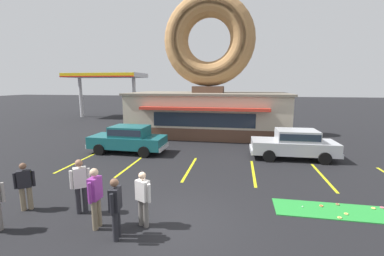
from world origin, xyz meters
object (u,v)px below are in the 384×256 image
(golf_ball, at_px, (302,207))
(trash_bin, at_px, (132,132))
(pedestrian_beanie_man, at_px, (80,183))
(pedestrian_leather_jacket_man, at_px, (25,184))
(car_teal, at_px, (128,138))
(pedestrian_crossing_woman, at_px, (143,197))
(pedestrian_hooded_kid, at_px, (95,195))
(car_silver, at_px, (294,143))
(pedestrian_clipboard_woman, at_px, (116,206))

(golf_ball, height_order, trash_bin, trash_bin)
(pedestrian_beanie_man, bearing_deg, golf_ball, 12.82)
(golf_ball, height_order, pedestrian_leather_jacket_man, pedestrian_leather_jacket_man)
(car_teal, height_order, pedestrian_crossing_woman, pedestrian_crossing_woman)
(pedestrian_beanie_man, height_order, trash_bin, pedestrian_beanie_man)
(car_teal, relative_size, trash_bin, 4.71)
(pedestrian_hooded_kid, relative_size, pedestrian_crossing_woman, 1.09)
(pedestrian_leather_jacket_man, bearing_deg, car_teal, 87.77)
(car_silver, bearing_deg, pedestrian_crossing_woman, -125.38)
(car_teal, distance_m, trash_bin, 3.83)
(pedestrian_hooded_kid, height_order, pedestrian_clipboard_woman, pedestrian_hooded_kid)
(car_silver, height_order, pedestrian_crossing_woman, pedestrian_crossing_woman)
(pedestrian_leather_jacket_man, relative_size, trash_bin, 1.62)
(golf_ball, distance_m, pedestrian_clipboard_woman, 5.94)
(golf_ball, bearing_deg, pedestrian_clipboard_woman, -152.95)
(golf_ball, relative_size, pedestrian_clipboard_woman, 0.03)
(pedestrian_crossing_woman, bearing_deg, pedestrian_hooded_kid, -165.07)
(pedestrian_hooded_kid, relative_size, pedestrian_leather_jacket_man, 1.12)
(car_silver, xyz_separation_m, pedestrian_crossing_woman, (-5.63, -7.93, 0.02))
(pedestrian_leather_jacket_man, relative_size, pedestrian_clipboard_woman, 0.95)
(car_silver, distance_m, pedestrian_beanie_man, 10.87)
(golf_ball, bearing_deg, pedestrian_hooded_kid, -159.17)
(car_teal, height_order, pedestrian_hooded_kid, pedestrian_hooded_kid)
(pedestrian_leather_jacket_man, bearing_deg, pedestrian_beanie_man, 4.25)
(car_teal, relative_size, car_silver, 1.00)
(car_silver, relative_size, pedestrian_leather_jacket_man, 2.91)
(golf_ball, distance_m, pedestrian_crossing_woman, 5.22)
(trash_bin, bearing_deg, pedestrian_leather_jacket_man, -84.62)
(pedestrian_hooded_kid, bearing_deg, pedestrian_leather_jacket_man, 168.60)
(golf_ball, distance_m, pedestrian_leather_jacket_man, 9.04)
(pedestrian_crossing_woman, relative_size, trash_bin, 1.66)
(pedestrian_crossing_woman, bearing_deg, pedestrian_beanie_man, 170.37)
(car_teal, relative_size, pedestrian_clipboard_woman, 2.75)
(pedestrian_hooded_kid, relative_size, trash_bin, 1.81)
(pedestrian_hooded_kid, height_order, pedestrian_crossing_woman, pedestrian_hooded_kid)
(pedestrian_beanie_man, relative_size, trash_bin, 1.80)
(pedestrian_crossing_woman, distance_m, trash_bin, 12.21)
(pedestrian_hooded_kid, relative_size, pedestrian_beanie_man, 1.01)
(pedestrian_beanie_man, bearing_deg, trash_bin, 105.17)
(golf_ball, distance_m, car_silver, 6.09)
(pedestrian_leather_jacket_man, distance_m, pedestrian_crossing_woman, 4.09)
(car_silver, xyz_separation_m, pedestrian_hooded_kid, (-6.89, -8.26, 0.11))
(car_teal, bearing_deg, pedestrian_clipboard_woman, -67.97)
(golf_ball, distance_m, pedestrian_hooded_kid, 6.51)
(pedestrian_clipboard_woman, height_order, pedestrian_beanie_man, pedestrian_beanie_man)
(pedestrian_hooded_kid, distance_m, pedestrian_crossing_woman, 1.31)
(pedestrian_clipboard_woman, xyz_separation_m, trash_bin, (-4.63, 11.80, -0.42))
(pedestrian_leather_jacket_man, height_order, pedestrian_beanie_man, pedestrian_beanie_man)
(car_silver, height_order, trash_bin, car_silver)
(pedestrian_clipboard_woman, height_order, pedestrian_crossing_woman, pedestrian_clipboard_woman)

